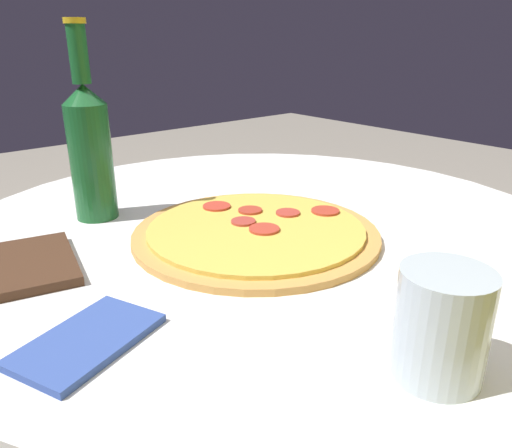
% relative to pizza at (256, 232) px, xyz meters
% --- Properties ---
extents(table, '(0.96, 0.96, 0.68)m').
position_rel_pizza_xyz_m(table, '(-0.04, -0.03, -0.14)').
color(table, white).
rests_on(table, ground_plane).
extents(pizza, '(0.35, 0.35, 0.02)m').
position_rel_pizza_xyz_m(pizza, '(0.00, 0.00, 0.00)').
color(pizza, '#C68E47').
rests_on(pizza, table).
extents(beer_bottle, '(0.06, 0.06, 0.30)m').
position_rel_pizza_xyz_m(beer_bottle, '(0.14, -0.23, 0.11)').
color(beer_bottle, '#195628').
rests_on(beer_bottle, table).
extents(drinking_glass, '(0.08, 0.08, 0.10)m').
position_rel_pizza_xyz_m(drinking_glass, '(0.08, 0.34, 0.04)').
color(drinking_glass, '#ADBCC6').
rests_on(drinking_glass, table).
extents(napkin, '(0.16, 0.12, 0.01)m').
position_rel_pizza_xyz_m(napkin, '(0.29, 0.10, -0.00)').
color(napkin, '#334C99').
rests_on(napkin, table).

